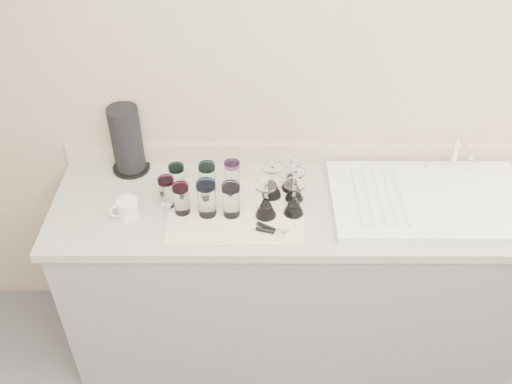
{
  "coord_description": "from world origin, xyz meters",
  "views": [
    {
      "loc": [
        -0.17,
        -0.62,
        2.44
      ],
      "look_at": [
        -0.17,
        1.15,
        1.0
      ],
      "focal_mm": 40.0,
      "sensor_mm": 36.0,
      "label": 1
    }
  ],
  "objects_px": {
    "tumbler_lavender": "(231,200)",
    "can_opener": "(272,230)",
    "sink_unit": "(430,199)",
    "goblet_extra": "(295,189)",
    "goblet_back_left": "(272,186)",
    "tumbler_teal": "(177,179)",
    "tumbler_purple": "(232,176)",
    "goblet_back_right": "(291,179)",
    "paper_towel_roll": "(127,141)",
    "goblet_front_left": "(266,205)",
    "tumbler_extra": "(167,192)",
    "goblet_front_right": "(294,203)",
    "white_mug": "(127,209)",
    "tumbler_blue": "(207,198)",
    "tumbler_magenta": "(181,199)",
    "tumbler_cyan": "(207,179)"
  },
  "relations": [
    {
      "from": "tumbler_cyan",
      "to": "tumbler_blue",
      "type": "relative_size",
      "value": 0.92
    },
    {
      "from": "goblet_front_right",
      "to": "tumbler_cyan",
      "type": "bearing_deg",
      "value": 159.7
    },
    {
      "from": "sink_unit",
      "to": "goblet_back_right",
      "type": "xyz_separation_m",
      "value": [
        -0.58,
        0.09,
        0.04
      ]
    },
    {
      "from": "goblet_front_right",
      "to": "goblet_extra",
      "type": "height_order",
      "value": "goblet_front_right"
    },
    {
      "from": "tumbler_extra",
      "to": "tumbler_cyan",
      "type": "bearing_deg",
      "value": 26.59
    },
    {
      "from": "tumbler_lavender",
      "to": "tumbler_teal",
      "type": "bearing_deg",
      "value": 147.97
    },
    {
      "from": "sink_unit",
      "to": "goblet_back_right",
      "type": "height_order",
      "value": "sink_unit"
    },
    {
      "from": "tumbler_cyan",
      "to": "tumbler_purple",
      "type": "relative_size",
      "value": 1.06
    },
    {
      "from": "tumbler_lavender",
      "to": "goblet_extra",
      "type": "bearing_deg",
      "value": 20.88
    },
    {
      "from": "tumbler_blue",
      "to": "white_mug",
      "type": "relative_size",
      "value": 1.23
    },
    {
      "from": "goblet_front_right",
      "to": "white_mug",
      "type": "xyz_separation_m",
      "value": [
        -0.67,
        -0.02,
        -0.02
      ]
    },
    {
      "from": "goblet_back_left",
      "to": "white_mug",
      "type": "xyz_separation_m",
      "value": [
        -0.58,
        -0.13,
        -0.02
      ]
    },
    {
      "from": "tumbler_teal",
      "to": "can_opener",
      "type": "height_order",
      "value": "tumbler_teal"
    },
    {
      "from": "sink_unit",
      "to": "can_opener",
      "type": "relative_size",
      "value": 6.13
    },
    {
      "from": "goblet_back_left",
      "to": "white_mug",
      "type": "bearing_deg",
      "value": -167.33
    },
    {
      "from": "sink_unit",
      "to": "can_opener",
      "type": "height_order",
      "value": "sink_unit"
    },
    {
      "from": "tumbler_extra",
      "to": "paper_towel_roll",
      "type": "xyz_separation_m",
      "value": [
        -0.2,
        0.26,
        0.08
      ]
    },
    {
      "from": "tumbler_extra",
      "to": "goblet_back_left",
      "type": "bearing_deg",
      "value": 8.05
    },
    {
      "from": "tumbler_teal",
      "to": "paper_towel_roll",
      "type": "relative_size",
      "value": 0.43
    },
    {
      "from": "goblet_back_right",
      "to": "white_mug",
      "type": "height_order",
      "value": "goblet_back_right"
    },
    {
      "from": "tumbler_teal",
      "to": "white_mug",
      "type": "distance_m",
      "value": 0.25
    },
    {
      "from": "goblet_extra",
      "to": "goblet_front_left",
      "type": "bearing_deg",
      "value": -138.97
    },
    {
      "from": "can_opener",
      "to": "tumbler_lavender",
      "type": "bearing_deg",
      "value": 146.58
    },
    {
      "from": "goblet_front_left",
      "to": "tumbler_cyan",
      "type": "bearing_deg",
      "value": 148.98
    },
    {
      "from": "tumbler_teal",
      "to": "tumbler_cyan",
      "type": "height_order",
      "value": "tumbler_cyan"
    },
    {
      "from": "goblet_back_left",
      "to": "goblet_back_right",
      "type": "relative_size",
      "value": 1.06
    },
    {
      "from": "goblet_back_left",
      "to": "goblet_extra",
      "type": "bearing_deg",
      "value": -13.0
    },
    {
      "from": "goblet_back_left",
      "to": "paper_towel_roll",
      "type": "bearing_deg",
      "value": 162.73
    },
    {
      "from": "tumbler_purple",
      "to": "can_opener",
      "type": "height_order",
      "value": "tumbler_purple"
    },
    {
      "from": "goblet_back_left",
      "to": "goblet_extra",
      "type": "height_order",
      "value": "goblet_back_left"
    },
    {
      "from": "tumbler_purple",
      "to": "tumbler_cyan",
      "type": "bearing_deg",
      "value": -166.31
    },
    {
      "from": "goblet_extra",
      "to": "tumbler_extra",
      "type": "bearing_deg",
      "value": -175.74
    },
    {
      "from": "goblet_back_right",
      "to": "goblet_front_right",
      "type": "bearing_deg",
      "value": -88.12
    },
    {
      "from": "tumbler_teal",
      "to": "white_mug",
      "type": "xyz_separation_m",
      "value": [
        -0.19,
        -0.16,
        -0.03
      ]
    },
    {
      "from": "tumbler_teal",
      "to": "goblet_front_left",
      "type": "xyz_separation_m",
      "value": [
        0.37,
        -0.15,
        -0.01
      ]
    },
    {
      "from": "tumbler_magenta",
      "to": "goblet_back_right",
      "type": "xyz_separation_m",
      "value": [
        0.45,
        0.15,
        -0.02
      ]
    },
    {
      "from": "tumbler_magenta",
      "to": "paper_towel_roll",
      "type": "height_order",
      "value": "paper_towel_roll"
    },
    {
      "from": "goblet_extra",
      "to": "white_mug",
      "type": "relative_size",
      "value": 1.12
    },
    {
      "from": "sink_unit",
      "to": "goblet_front_right",
      "type": "xyz_separation_m",
      "value": [
        -0.57,
        -0.07,
        0.04
      ]
    },
    {
      "from": "tumbler_extra",
      "to": "can_opener",
      "type": "bearing_deg",
      "value": -21.45
    },
    {
      "from": "tumbler_extra",
      "to": "goblet_back_right",
      "type": "relative_size",
      "value": 0.93
    },
    {
      "from": "goblet_back_left",
      "to": "goblet_front_right",
      "type": "relative_size",
      "value": 0.99
    },
    {
      "from": "tumbler_purple",
      "to": "goblet_extra",
      "type": "height_order",
      "value": "goblet_extra"
    },
    {
      "from": "goblet_back_left",
      "to": "tumbler_teal",
      "type": "bearing_deg",
      "value": 176.53
    },
    {
      "from": "tumbler_magenta",
      "to": "goblet_extra",
      "type": "bearing_deg",
      "value": 10.55
    },
    {
      "from": "tumbler_teal",
      "to": "tumbler_cyan",
      "type": "relative_size",
      "value": 0.93
    },
    {
      "from": "paper_towel_roll",
      "to": "tumbler_blue",
      "type": "bearing_deg",
      "value": -40.62
    },
    {
      "from": "tumbler_lavender",
      "to": "can_opener",
      "type": "bearing_deg",
      "value": -33.42
    },
    {
      "from": "sink_unit",
      "to": "goblet_extra",
      "type": "height_order",
      "value": "sink_unit"
    },
    {
      "from": "tumbler_cyan",
      "to": "goblet_extra",
      "type": "height_order",
      "value": "same"
    }
  ]
}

